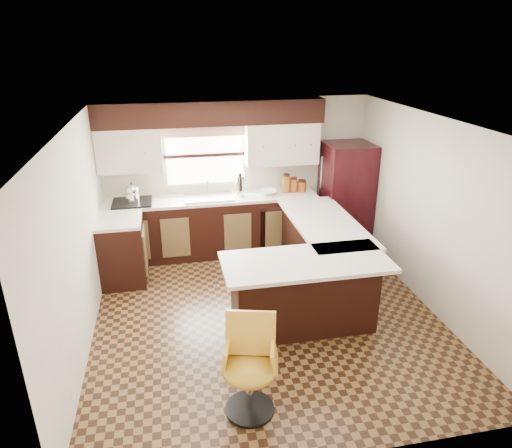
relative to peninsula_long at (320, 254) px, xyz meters
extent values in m
plane|color=#49301A|center=(-0.90, -0.62, -0.45)|extent=(4.40, 4.40, 0.00)
plane|color=silver|center=(-0.90, -0.62, 1.95)|extent=(4.40, 4.40, 0.00)
plane|color=beige|center=(-0.90, 1.58, 0.75)|extent=(4.40, 0.00, 4.40)
plane|color=beige|center=(-0.90, -2.83, 0.75)|extent=(4.40, 0.00, 4.40)
plane|color=beige|center=(-3.00, -0.62, 0.75)|extent=(0.00, 4.40, 4.40)
plane|color=beige|center=(1.20, -0.62, 0.75)|extent=(0.00, 4.40, 4.40)
cube|color=black|center=(-1.35, 1.28, 0.00)|extent=(3.30, 0.60, 0.90)
cube|color=black|center=(-2.70, 0.62, 0.00)|extent=(0.60, 0.70, 0.90)
cube|color=silver|center=(-1.35, 1.28, 0.47)|extent=(3.30, 0.60, 0.04)
cube|color=silver|center=(-2.70, 0.62, 0.47)|extent=(0.60, 0.70, 0.04)
cube|color=black|center=(-1.30, 1.40, 1.77)|extent=(3.40, 0.35, 0.36)
cube|color=beige|center=(-2.52, 1.40, 1.27)|extent=(0.94, 0.35, 0.64)
cube|color=beige|center=(-0.22, 1.40, 1.27)|extent=(1.14, 0.35, 0.64)
cube|color=white|center=(-1.40, 1.56, 1.10)|extent=(1.20, 0.02, 0.90)
cube|color=#D19B93|center=(-1.40, 1.52, 1.49)|extent=(1.30, 0.06, 0.18)
cube|color=#B2B2B7|center=(-1.40, 1.25, 0.51)|extent=(0.75, 0.45, 0.03)
cube|color=black|center=(-0.35, 0.99, -0.02)|extent=(0.58, 0.03, 0.78)
cube|color=black|center=(-2.55, 1.25, 0.51)|extent=(0.58, 0.50, 0.02)
cube|color=black|center=(0.00, 0.00, 0.00)|extent=(0.60, 1.95, 0.90)
cube|color=black|center=(-0.53, -0.97, 0.00)|extent=(1.65, 0.60, 0.90)
cube|color=silver|center=(0.05, 0.00, 0.47)|extent=(0.84, 1.95, 0.04)
cube|color=silver|center=(-0.55, -1.06, 0.47)|extent=(1.89, 0.84, 0.04)
cube|color=black|center=(0.81, 1.18, 0.41)|extent=(0.74, 0.71, 1.72)
cylinder|color=silver|center=(-0.90, 1.28, 0.66)|extent=(0.13, 0.13, 0.33)
imported|color=white|center=(-0.46, 1.28, 0.53)|extent=(0.29, 0.29, 0.07)
cylinder|color=#8F4118|center=(-0.16, 1.30, 0.63)|extent=(0.12, 0.12, 0.27)
cylinder|color=#8F4118|center=(-0.03, 1.30, 0.60)|extent=(0.12, 0.12, 0.21)
cylinder|color=#8F4118|center=(0.10, 1.30, 0.58)|extent=(0.14, 0.14, 0.16)
camera|label=1|loc=(-1.98, -5.42, 2.82)|focal=32.00mm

